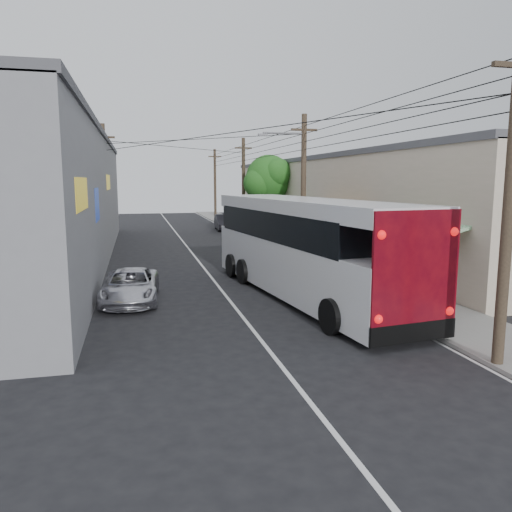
# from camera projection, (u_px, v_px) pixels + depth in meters

# --- Properties ---
(ground) EXTENTS (120.00, 120.00, 0.00)m
(ground) POSITION_uv_depth(u_px,v_px,m) (274.00, 357.00, 13.14)
(ground) COLOR black
(ground) RESTS_ON ground
(sidewalk) EXTENTS (3.00, 80.00, 0.12)m
(sidewalk) POSITION_uv_depth(u_px,v_px,m) (287.00, 248.00, 33.86)
(sidewalk) COLOR slate
(sidewalk) RESTS_ON ground
(building_right) EXTENTS (7.09, 40.00, 6.25)m
(building_right) POSITION_uv_depth(u_px,v_px,m) (338.00, 201.00, 36.35)
(building_right) COLOR beige
(building_right) RESTS_ON ground
(building_left) EXTENTS (7.20, 36.00, 7.25)m
(building_left) POSITION_uv_depth(u_px,v_px,m) (42.00, 198.00, 27.92)
(building_left) COLOR gray
(building_left) RESTS_ON ground
(utility_poles) EXTENTS (11.80, 45.28, 8.00)m
(utility_poles) POSITION_uv_depth(u_px,v_px,m) (237.00, 188.00, 32.78)
(utility_poles) COLOR #473828
(utility_poles) RESTS_ON ground
(street_tree) EXTENTS (4.40, 4.00, 6.60)m
(street_tree) POSITION_uv_depth(u_px,v_px,m) (270.00, 180.00, 39.03)
(street_tree) COLOR #3F2B19
(street_tree) RESTS_ON ground
(coach_bus) EXTENTS (4.47, 13.76, 3.90)m
(coach_bus) POSITION_uv_depth(u_px,v_px,m) (304.00, 247.00, 19.69)
(coach_bus) COLOR white
(coach_bus) RESTS_ON ground
(jeepney) EXTENTS (2.37, 4.61, 1.25)m
(jeepney) POSITION_uv_depth(u_px,v_px,m) (130.00, 286.00, 19.00)
(jeepney) COLOR silver
(jeepney) RESTS_ON ground
(parked_suv) EXTENTS (2.37, 5.53, 1.59)m
(parked_suv) POSITION_uv_depth(u_px,v_px,m) (292.00, 253.00, 26.58)
(parked_suv) COLOR #94939B
(parked_suv) RESTS_ON ground
(parked_car_mid) EXTENTS (2.50, 4.91, 1.60)m
(parked_car_mid) POSITION_uv_depth(u_px,v_px,m) (255.00, 236.00, 34.63)
(parked_car_mid) COLOR #2A2A2F
(parked_car_mid) RESTS_ON ground
(parked_car_far) EXTENTS (1.77, 4.52, 1.47)m
(parked_car_far) POSITION_uv_depth(u_px,v_px,m) (224.00, 222.00, 46.55)
(parked_car_far) COLOR black
(parked_car_far) RESTS_ON ground
(pedestrian_near) EXTENTS (0.68, 0.58, 1.58)m
(pedestrian_near) POSITION_uv_depth(u_px,v_px,m) (346.00, 264.00, 22.17)
(pedestrian_near) COLOR #C86983
(pedestrian_near) RESTS_ON sidewalk
(pedestrian_far) EXTENTS (0.97, 0.84, 1.68)m
(pedestrian_far) POSITION_uv_depth(u_px,v_px,m) (351.00, 251.00, 26.20)
(pedestrian_far) COLOR #8498C0
(pedestrian_far) RESTS_ON sidewalk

